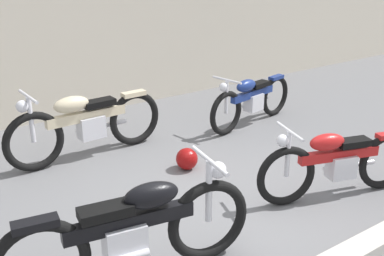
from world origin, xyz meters
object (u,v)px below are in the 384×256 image
object	(u,v)px
motorcycle_blue	(251,99)
motorcycle_cream	(86,123)
motorcycle_black	(133,231)
helmet	(187,159)
motorcycle_red	(337,162)

from	to	relation	value
motorcycle_blue	motorcycle_cream	world-z (taller)	motorcycle_cream
motorcycle_black	motorcycle_blue	size ratio (longest dim) A/B	1.15
helmet	motorcycle_red	xyz separation A→B (m)	(0.98, -1.55, 0.29)
helmet	motorcycle_blue	world-z (taller)	motorcycle_blue
helmet	motorcycle_cream	world-z (taller)	motorcycle_cream
helmet	motorcycle_blue	size ratio (longest dim) A/B	0.15
motorcycle_black	motorcycle_cream	bearing A→B (deg)	84.26
helmet	motorcycle_cream	bearing A→B (deg)	129.03
motorcycle_blue	motorcycle_cream	distance (m)	2.69
helmet	motorcycle_black	size ratio (longest dim) A/B	0.13
motorcycle_blue	motorcycle_black	bearing A→B (deg)	24.16
motorcycle_black	motorcycle_cream	xyz separation A→B (m)	(0.70, 2.63, 0.00)
motorcycle_cream	motorcycle_blue	bearing A→B (deg)	171.42
motorcycle_black	motorcycle_red	bearing A→B (deg)	8.96
motorcycle_red	motorcycle_cream	distance (m)	3.23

